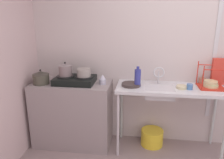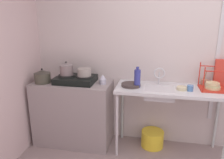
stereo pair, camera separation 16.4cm
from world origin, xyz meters
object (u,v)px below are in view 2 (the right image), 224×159
(pot_beside_stove, at_px, (42,76))
(faucet, at_px, (159,74))
(dish_rack, at_px, (213,86))
(percolator, at_px, (103,79))
(utensil_jar, at_px, (204,82))
(frying_pan, at_px, (131,85))
(bottle_by_sink, at_px, (137,78))
(cereal_box, at_px, (221,73))
(pot_on_right_burner, at_px, (84,72))
(small_bowl_on_drainboard, at_px, (182,88))
(cup_by_rack, at_px, (190,88))
(sink_basin, at_px, (159,93))
(stove, at_px, (76,79))
(pot_on_left_burner, at_px, (66,69))
(bucket_on_floor, at_px, (152,139))

(pot_beside_stove, relative_size, faucet, 0.91)
(faucet, bearing_deg, dish_rack, -3.36)
(percolator, xyz_separation_m, utensil_jar, (1.31, 0.19, -0.02))
(faucet, relative_size, utensil_jar, 1.23)
(frying_pan, distance_m, bottle_by_sink, 0.13)
(pot_beside_stove, bearing_deg, cereal_box, 7.68)
(dish_rack, bearing_deg, percolator, -178.33)
(pot_on_right_burner, bearing_deg, pot_beside_stove, -169.97)
(pot_on_right_burner, bearing_deg, cereal_box, 6.92)
(frying_pan, bearing_deg, faucet, 16.81)
(pot_beside_stove, height_order, faucet, faucet)
(dish_rack, relative_size, small_bowl_on_drainboard, 2.31)
(dish_rack, relative_size, cup_by_rack, 4.11)
(pot_on_right_burner, height_order, bottle_by_sink, bottle_by_sink)
(pot_on_right_burner, xyz_separation_m, dish_rack, (1.63, 0.05, -0.11))
(utensil_jar, bearing_deg, bottle_by_sink, -163.77)
(frying_pan, distance_m, small_bowl_on_drainboard, 0.63)
(sink_basin, height_order, utensil_jar, utensil_jar)
(faucet, bearing_deg, sink_basin, -85.09)
(stove, relative_size, small_bowl_on_drainboard, 3.92)
(stove, distance_m, utensil_jar, 1.70)
(sink_basin, bearing_deg, dish_rack, 7.64)
(frying_pan, xyz_separation_m, cup_by_rack, (0.72, -0.04, 0.02))
(cup_by_rack, relative_size, cereal_box, 0.22)
(pot_on_right_burner, height_order, pot_beside_stove, pot_on_right_burner)
(dish_rack, distance_m, cereal_box, 0.24)
(utensil_jar, bearing_deg, sink_basin, -157.20)
(pot_on_left_burner, height_order, cup_by_rack, pot_on_left_burner)
(sink_basin, height_order, dish_rack, dish_rack)
(pot_on_left_burner, bearing_deg, faucet, 3.95)
(sink_basin, distance_m, dish_rack, 0.65)
(stove, bearing_deg, bucket_on_floor, 4.57)
(percolator, bearing_deg, bottle_by_sink, -6.68)
(faucet, bearing_deg, small_bowl_on_drainboard, -23.72)
(pot_on_left_burner, distance_m, small_bowl_on_drainboard, 1.53)
(frying_pan, relative_size, cup_by_rack, 3.29)
(percolator, bearing_deg, small_bowl_on_drainboard, -2.55)
(cereal_box, relative_size, utensil_jar, 1.78)
(percolator, height_order, small_bowl_on_drainboard, percolator)
(pot_beside_stove, bearing_deg, bucket_on_floor, 7.00)
(frying_pan, height_order, utensil_jar, utensil_jar)
(pot_on_left_burner, xyz_separation_m, pot_beside_stove, (-0.31, -0.10, -0.09))
(pot_beside_stove, xyz_separation_m, bottle_by_sink, (1.27, 0.05, 0.03))
(pot_on_left_burner, height_order, bottle_by_sink, pot_on_left_burner)
(faucet, bearing_deg, frying_pan, -163.19)
(pot_on_right_burner, distance_m, cereal_box, 1.77)
(pot_on_right_burner, relative_size, percolator, 1.42)
(pot_on_left_burner, height_order, small_bowl_on_drainboard, pot_on_left_burner)
(stove, height_order, cup_by_rack, stove)
(faucet, height_order, cup_by_rack, faucet)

